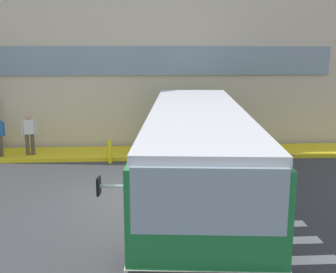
{
  "coord_description": "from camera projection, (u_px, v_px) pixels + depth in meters",
  "views": [
    {
      "loc": [
        0.18,
        -11.78,
        4.24
      ],
      "look_at": [
        1.0,
        1.25,
        1.5
      ],
      "focal_mm": 44.06,
      "sensor_mm": 36.0,
      "label": 1
    }
  ],
  "objects": [
    {
      "name": "ground_plane",
      "position": [
        137.0,
        195.0,
        12.37
      ],
      "size": [
        80.0,
        90.0,
        0.02
      ],
      "primitive_type": "cube",
      "color": "#353538",
      "rests_on": "ground"
    },
    {
      "name": "passenger_by_doorway",
      "position": [
        29.0,
        131.0,
        16.29
      ],
      "size": [
        0.57,
        0.45,
        1.68
      ],
      "color": "#4C4233",
      "rests_on": "boarding_curb"
    },
    {
      "name": "bus_main_foreground",
      "position": [
        196.0,
        157.0,
        11.44
      ],
      "size": [
        4.02,
        11.34,
        2.7
      ],
      "color": "#1E7238",
      "rests_on": "ground"
    },
    {
      "name": "safety_bollard_yellow",
      "position": [
        110.0,
        151.0,
        15.73
      ],
      "size": [
        0.18,
        0.18,
        0.9
      ],
      "primitive_type": "cylinder",
      "color": "yellow",
      "rests_on": "ground"
    },
    {
      "name": "terminal_building",
      "position": [
        126.0,
        57.0,
        22.88
      ],
      "size": [
        22.45,
        13.8,
        7.72
      ],
      "color": "beige",
      "rests_on": "ground"
    },
    {
      "name": "bay_paint_stripes",
      "position": [
        234.0,
        262.0,
        8.39
      ],
      "size": [
        4.4,
        3.96,
        0.01
      ],
      "color": "silver",
      "rests_on": "ground"
    },
    {
      "name": "boarding_curb",
      "position": [
        139.0,
        153.0,
        17.04
      ],
      "size": [
        24.65,
        2.0,
        0.15
      ],
      "primitive_type": "cube",
      "color": "yellow",
      "rests_on": "ground"
    }
  ]
}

